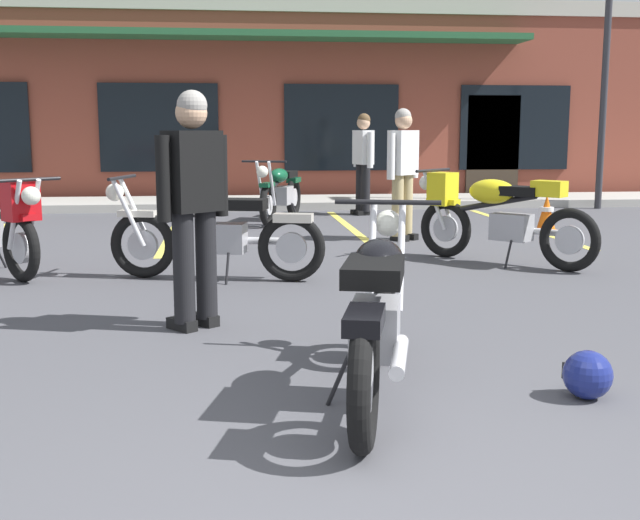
{
  "coord_description": "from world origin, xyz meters",
  "views": [
    {
      "loc": [
        -0.5,
        -2.21,
        1.4
      ],
      "look_at": [
        0.1,
        3.0,
        0.55
      ],
      "focal_mm": 44.96,
      "sensor_mm": 36.0,
      "label": 1
    }
  ],
  "objects_px": {
    "person_in_black_shirt": "(363,158)",
    "person_near_building": "(403,166)",
    "motorcycle_black_cruiser": "(214,231)",
    "helmet_on_pavement": "(587,375)",
    "person_in_shorts_foreground": "(193,196)",
    "traffic_cone": "(546,213)",
    "motorcycle_cream_vintage": "(495,214)",
    "parking_lot_lamp_post": "(611,8)",
    "motorcycle_red_sportbike": "(281,192)",
    "motorcycle_foreground_classic": "(377,312)"
  },
  "relations": [
    {
      "from": "traffic_cone",
      "to": "parking_lot_lamp_post",
      "type": "xyz_separation_m",
      "value": [
        2.26,
        3.04,
        3.22
      ]
    },
    {
      "from": "motorcycle_cream_vintage",
      "to": "parking_lot_lamp_post",
      "type": "relative_size",
      "value": 0.31
    },
    {
      "from": "motorcycle_red_sportbike",
      "to": "motorcycle_black_cruiser",
      "type": "xyz_separation_m",
      "value": [
        -0.96,
        -4.78,
        0.0
      ]
    },
    {
      "from": "motorcycle_red_sportbike",
      "to": "traffic_cone",
      "type": "distance_m",
      "value": 3.96
    },
    {
      "from": "person_near_building",
      "to": "traffic_cone",
      "type": "distance_m",
      "value": 2.35
    },
    {
      "from": "motorcycle_red_sportbike",
      "to": "motorcycle_black_cruiser",
      "type": "relative_size",
      "value": 0.98
    },
    {
      "from": "motorcycle_cream_vintage",
      "to": "person_in_shorts_foreground",
      "type": "height_order",
      "value": "person_in_shorts_foreground"
    },
    {
      "from": "person_near_building",
      "to": "helmet_on_pavement",
      "type": "bearing_deg",
      "value": -93.35
    },
    {
      "from": "person_in_shorts_foreground",
      "to": "helmet_on_pavement",
      "type": "height_order",
      "value": "person_in_shorts_foreground"
    },
    {
      "from": "person_in_shorts_foreground",
      "to": "helmet_on_pavement",
      "type": "bearing_deg",
      "value": -40.08
    },
    {
      "from": "motorcycle_foreground_classic",
      "to": "parking_lot_lamp_post",
      "type": "bearing_deg",
      "value": 58.56
    },
    {
      "from": "motorcycle_black_cruiser",
      "to": "motorcycle_cream_vintage",
      "type": "bearing_deg",
      "value": 12.15
    },
    {
      "from": "person_in_black_shirt",
      "to": "helmet_on_pavement",
      "type": "xyz_separation_m",
      "value": [
        -0.38,
        -9.33,
        -0.82
      ]
    },
    {
      "from": "motorcycle_black_cruiser",
      "to": "person_in_shorts_foreground",
      "type": "distance_m",
      "value": 1.96
    },
    {
      "from": "motorcycle_red_sportbike",
      "to": "motorcycle_cream_vintage",
      "type": "height_order",
      "value": "same"
    },
    {
      "from": "motorcycle_red_sportbike",
      "to": "parking_lot_lamp_post",
      "type": "distance_m",
      "value": 6.71
    },
    {
      "from": "motorcycle_cream_vintage",
      "to": "person_near_building",
      "type": "height_order",
      "value": "person_near_building"
    },
    {
      "from": "motorcycle_black_cruiser",
      "to": "helmet_on_pavement",
      "type": "xyz_separation_m",
      "value": [
        2.0,
        -3.67,
        -0.33
      ]
    },
    {
      "from": "person_in_black_shirt",
      "to": "person_near_building",
      "type": "bearing_deg",
      "value": -90.4
    },
    {
      "from": "traffic_cone",
      "to": "motorcycle_cream_vintage",
      "type": "bearing_deg",
      "value": -122.85
    },
    {
      "from": "person_in_black_shirt",
      "to": "motorcycle_red_sportbike",
      "type": "bearing_deg",
      "value": -148.22
    },
    {
      "from": "motorcycle_foreground_classic",
      "to": "person_near_building",
      "type": "xyz_separation_m",
      "value": [
        1.46,
        6.03,
        0.49
      ]
    },
    {
      "from": "person_in_black_shirt",
      "to": "motorcycle_foreground_classic",
      "type": "bearing_deg",
      "value": -99.18
    },
    {
      "from": "motorcycle_cream_vintage",
      "to": "traffic_cone",
      "type": "distance_m",
      "value": 2.93
    },
    {
      "from": "motorcycle_black_cruiser",
      "to": "parking_lot_lamp_post",
      "type": "relative_size",
      "value": 0.38
    },
    {
      "from": "traffic_cone",
      "to": "person_in_black_shirt",
      "type": "bearing_deg",
      "value": 129.75
    },
    {
      "from": "person_in_shorts_foreground",
      "to": "person_near_building",
      "type": "bearing_deg",
      "value": 60.81
    },
    {
      "from": "motorcycle_red_sportbike",
      "to": "helmet_on_pavement",
      "type": "distance_m",
      "value": 8.52
    },
    {
      "from": "parking_lot_lamp_post",
      "to": "person_in_shorts_foreground",
      "type": "bearing_deg",
      "value": -130.68
    },
    {
      "from": "person_in_shorts_foreground",
      "to": "parking_lot_lamp_post",
      "type": "height_order",
      "value": "parking_lot_lamp_post"
    },
    {
      "from": "motorcycle_foreground_classic",
      "to": "parking_lot_lamp_post",
      "type": "xyz_separation_m",
      "value": [
        5.89,
        9.63,
        3.02
      ]
    },
    {
      "from": "person_in_shorts_foreground",
      "to": "traffic_cone",
      "type": "relative_size",
      "value": 3.16
    },
    {
      "from": "motorcycle_black_cruiser",
      "to": "helmet_on_pavement",
      "type": "relative_size",
      "value": 7.97
    },
    {
      "from": "helmet_on_pavement",
      "to": "person_in_shorts_foreground",
      "type": "bearing_deg",
      "value": 139.92
    },
    {
      "from": "person_in_shorts_foreground",
      "to": "parking_lot_lamp_post",
      "type": "xyz_separation_m",
      "value": [
        6.89,
        8.02,
        2.53
      ]
    },
    {
      "from": "motorcycle_black_cruiser",
      "to": "person_in_shorts_foreground",
      "type": "bearing_deg",
      "value": -93.03
    },
    {
      "from": "parking_lot_lamp_post",
      "to": "person_near_building",
      "type": "bearing_deg",
      "value": -140.84
    },
    {
      "from": "person_in_shorts_foreground",
      "to": "traffic_cone",
      "type": "height_order",
      "value": "person_in_shorts_foreground"
    },
    {
      "from": "motorcycle_foreground_classic",
      "to": "motorcycle_red_sportbike",
      "type": "relative_size",
      "value": 1.02
    },
    {
      "from": "motorcycle_foreground_classic",
      "to": "helmet_on_pavement",
      "type": "relative_size",
      "value": 7.96
    },
    {
      "from": "traffic_cone",
      "to": "person_in_shorts_foreground",
      "type": "bearing_deg",
      "value": -132.93
    },
    {
      "from": "parking_lot_lamp_post",
      "to": "motorcycle_black_cruiser",
      "type": "bearing_deg",
      "value": -137.97
    },
    {
      "from": "traffic_cone",
      "to": "parking_lot_lamp_post",
      "type": "height_order",
      "value": "parking_lot_lamp_post"
    },
    {
      "from": "person_in_black_shirt",
      "to": "parking_lot_lamp_post",
      "type": "bearing_deg",
      "value": 5.96
    },
    {
      "from": "motorcycle_cream_vintage",
      "to": "traffic_cone",
      "type": "relative_size",
      "value": 3.2
    },
    {
      "from": "person_in_black_shirt",
      "to": "motorcycle_black_cruiser",
      "type": "bearing_deg",
      "value": -112.86
    },
    {
      "from": "motorcycle_cream_vintage",
      "to": "traffic_cone",
      "type": "xyz_separation_m",
      "value": [
        1.58,
        2.45,
        -0.27
      ]
    },
    {
      "from": "motorcycle_black_cruiser",
      "to": "motorcycle_cream_vintage",
      "type": "xyz_separation_m",
      "value": [
        2.95,
        0.64,
        0.07
      ]
    },
    {
      "from": "parking_lot_lamp_post",
      "to": "motorcycle_red_sportbike",
      "type": "bearing_deg",
      "value": -167.01
    },
    {
      "from": "motorcycle_black_cruiser",
      "to": "parking_lot_lamp_post",
      "type": "height_order",
      "value": "parking_lot_lamp_post"
    }
  ]
}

